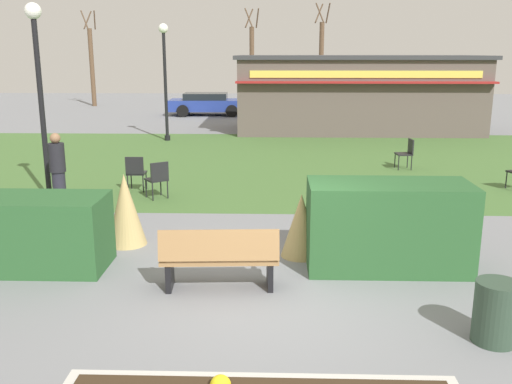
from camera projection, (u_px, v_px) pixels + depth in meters
The scene contains 21 objects.
ground_plane at pixel (272, 292), 8.12m from camera, with size 80.00×80.00×0.00m, color slate.
lawn_patch at pixel (273, 161), 17.85m from camera, with size 36.00×12.00×0.01m, color #446B33.
park_bench at pixel (220, 258), 8.10m from camera, with size 1.73×0.62×0.95m.
hedge_left at pixel (32, 233), 8.91m from camera, with size 2.35×1.10×1.17m, color #28562B.
hedge_right at pixel (388, 226), 8.88m from camera, with size 2.52×1.10×1.39m, color #28562B.
ornamental_grass_behind_left at pixel (301, 225), 9.46m from camera, with size 0.67×0.67×1.08m, color tan.
ornamental_grass_behind_right at pixel (126, 209), 10.00m from camera, with size 0.70×0.70×1.29m, color tan.
lamppost_mid at pixel (39, 80), 12.51m from camera, with size 0.36×0.36×4.40m.
lamppost_far at pixel (165, 68), 21.40m from camera, with size 0.36×0.36×4.40m.
trash_bin at pixel (496, 312), 6.65m from camera, with size 0.52×0.52×0.76m, color #2D4233.
food_kiosk at pixel (357, 93), 24.35m from camera, with size 10.39×4.68×3.22m.
cafe_chair_west at pixel (158, 177), 13.16m from camera, with size 0.61×0.61×0.89m.
cafe_chair_east at pixel (136, 171), 13.85m from camera, with size 0.45×0.45×0.89m.
cafe_chair_center at pixel (407, 151), 16.54m from camera, with size 0.47×0.47×0.89m.
person_strolling at pixel (58, 171), 12.16m from camera, with size 0.34×0.34×1.69m.
parked_car_west_slot at pixel (208, 103), 30.72m from camera, with size 4.25×2.15×1.20m.
parked_car_center_slot at pixel (297, 104), 30.58m from camera, with size 4.30×2.24×1.20m.
parked_car_east_slot at pixel (406, 104), 30.40m from camera, with size 4.32×2.29×1.20m.
tree_left_bg at pixel (92, 65), 35.52m from camera, with size 0.91×0.96×5.84m.
tree_right_bg at pixel (321, 63), 33.54m from camera, with size 0.91×0.96×6.12m.
tree_center_bg at pixel (252, 65), 34.33m from camera, with size 0.91×0.96×5.89m.
Camera 1 is at (-0.00, -7.53, 3.36)m, focal length 39.63 mm.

